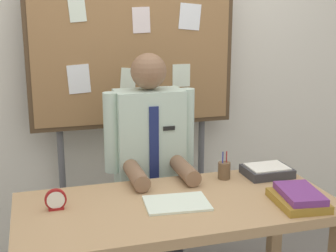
% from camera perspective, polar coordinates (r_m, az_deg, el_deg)
% --- Properties ---
extents(back_wall, '(6.40, 0.08, 2.70)m').
position_cam_1_polar(back_wall, '(3.30, -4.99, 8.57)').
color(back_wall, silver).
rests_on(back_wall, ground_plane).
extents(desk, '(1.58, 0.73, 0.73)m').
position_cam_1_polar(desk, '(2.38, 1.19, -11.40)').
color(desk, tan).
rests_on(desk, ground_plane).
extents(person, '(0.55, 0.56, 1.42)m').
position_cam_1_polar(person, '(2.87, -2.21, -6.37)').
color(person, '#2D2D33').
rests_on(person, ground_plane).
extents(bulletin_board, '(1.37, 0.09, 1.93)m').
position_cam_1_polar(bulletin_board, '(3.10, -4.23, 8.87)').
color(bulletin_board, '#4C3823').
rests_on(bulletin_board, ground_plane).
extents(book_stack, '(0.25, 0.31, 0.07)m').
position_cam_1_polar(book_stack, '(2.40, 15.67, -8.42)').
color(book_stack, olive).
rests_on(book_stack, desk).
extents(open_notebook, '(0.33, 0.25, 0.01)m').
position_cam_1_polar(open_notebook, '(2.32, 1.07, -9.40)').
color(open_notebook, silver).
rests_on(open_notebook, desk).
extents(desk_clock, '(0.10, 0.04, 0.10)m').
position_cam_1_polar(desk_clock, '(2.31, -13.55, -8.82)').
color(desk_clock, maroon).
rests_on(desk_clock, desk).
extents(pen_holder, '(0.07, 0.07, 0.16)m').
position_cam_1_polar(pen_holder, '(2.66, 6.87, -5.40)').
color(pen_holder, brown).
rests_on(pen_holder, desk).
extents(paper_tray, '(0.26, 0.20, 0.06)m').
position_cam_1_polar(paper_tray, '(2.75, 12.00, -5.39)').
color(paper_tray, '#333338').
rests_on(paper_tray, desk).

